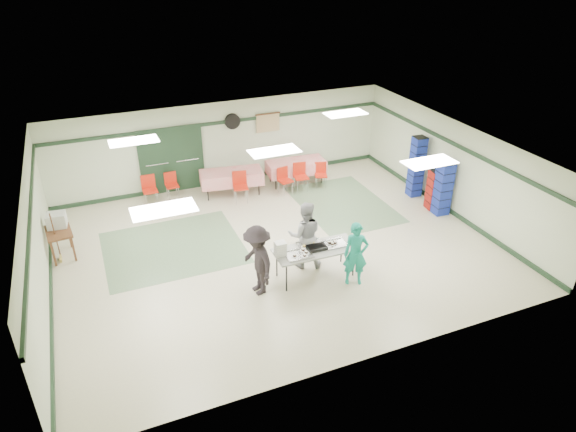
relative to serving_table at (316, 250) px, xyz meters
name	(u,v)px	position (x,y,z in m)	size (l,w,h in m)	color
floor	(276,247)	(-0.39, 1.59, -0.72)	(11.00, 11.00, 0.00)	#BCB498
ceiling	(274,150)	(-0.39, 1.59, 1.98)	(11.00, 11.00, 0.00)	white
wall_back	(224,143)	(-0.39, 6.09, 0.63)	(11.00, 11.00, 0.00)	beige
wall_front	(366,305)	(-0.39, -2.91, 0.63)	(11.00, 11.00, 0.00)	beige
wall_left	(36,245)	(-5.89, 1.59, 0.63)	(9.00, 9.00, 0.00)	beige
wall_right	(453,168)	(5.11, 1.59, 0.63)	(9.00, 9.00, 0.00)	beige
trim_back	(223,122)	(-0.39, 6.06, 1.33)	(11.00, 0.06, 0.10)	#1C3320
baseboard_back	(227,180)	(-0.39, 6.06, -0.66)	(11.00, 0.06, 0.12)	#1C3320
trim_left	(30,216)	(-5.86, 1.59, 1.33)	(9.00, 0.06, 0.10)	#1C3320
baseboard_left	(51,293)	(-5.86, 1.59, -0.66)	(9.00, 0.06, 0.12)	#1C3320
trim_right	(456,145)	(5.08, 1.59, 1.33)	(9.00, 0.06, 0.10)	#1C3320
baseboard_right	(446,208)	(5.08, 1.59, -0.66)	(9.00, 0.06, 0.12)	#1C3320
green_patch_a	(173,247)	(-2.89, 2.59, -0.72)	(3.50, 3.00, 0.01)	gray
green_patch_b	(343,204)	(2.41, 3.09, -0.72)	(2.50, 3.50, 0.01)	gray
double_door_left	(157,162)	(-2.59, 6.03, 0.33)	(0.90, 0.06, 2.10)	gray
double_door_right	(187,158)	(-1.64, 6.03, 0.33)	(0.90, 0.06, 2.10)	gray
door_frame	(172,160)	(-2.12, 6.01, 0.33)	(2.00, 0.03, 2.15)	#1C3320
wall_fan	(232,121)	(-0.09, 6.03, 1.33)	(0.50, 0.50, 0.10)	black
scroll_banner	(268,123)	(1.11, 6.03, 1.13)	(0.80, 0.02, 0.60)	tan
serving_table	(316,250)	(0.00, 0.00, 0.00)	(2.00, 0.85, 0.76)	#9C9B97
sheet_tray_right	(335,244)	(0.49, -0.01, 0.05)	(0.54, 0.41, 0.02)	silver
sheet_tray_mid	(311,245)	(-0.04, 0.17, 0.05)	(0.60, 0.46, 0.02)	silver
sheet_tray_left	(299,255)	(-0.48, -0.11, 0.05)	(0.60, 0.45, 0.02)	silver
baking_pan	(317,248)	(0.02, -0.02, 0.08)	(0.46, 0.29, 0.08)	black
foam_box_stack	(280,249)	(-0.86, 0.07, 0.21)	(0.25, 0.23, 0.34)	white
volunteer_teal	(356,254)	(0.73, -0.59, 0.06)	(0.57, 0.37, 1.56)	#15927E
volunteer_grey	(305,235)	(-0.04, 0.52, 0.14)	(0.84, 0.65, 1.72)	#99999E
volunteer_dark	(257,260)	(-1.47, -0.07, 0.13)	(1.09, 0.63, 1.69)	black
dining_table_a	(296,166)	(1.72, 5.12, -0.15)	(1.95, 0.98, 0.77)	red
dining_table_b	(232,177)	(-0.48, 5.12, -0.15)	(2.02, 1.12, 0.77)	red
chair_a	(300,174)	(1.63, 4.56, -0.16)	(0.46, 0.46, 0.91)	red
chair_b	(284,178)	(1.06, 4.55, -0.20)	(0.47, 0.47, 0.85)	red
chair_c	(321,172)	(2.34, 4.55, -0.22)	(0.48, 0.48, 0.81)	red
chair_d	(240,183)	(-0.38, 4.56, -0.14)	(0.51, 0.51, 0.94)	red
chair_loose_a	(171,182)	(-2.28, 5.60, -0.22)	(0.39, 0.39, 0.81)	red
chair_loose_b	(149,187)	(-2.98, 5.41, -0.16)	(0.43, 0.43, 0.91)	red
crate_stack_blue_a	(416,167)	(4.76, 2.80, 0.25)	(0.37, 0.37, 1.93)	#192A99
crate_stack_red	(435,190)	(4.76, 1.82, -0.10)	(0.38, 0.38, 1.24)	maroon
crate_stack_blue_b	(443,189)	(4.76, 1.48, 0.08)	(0.41, 0.41, 1.60)	#192A99
printer_table	(59,234)	(-5.54, 3.25, -0.08)	(0.68, 0.96, 0.74)	brown
office_printer	(56,220)	(-5.54, 3.49, 0.21)	(0.46, 0.40, 0.36)	#B8B8B3
broom	(55,236)	(-5.62, 3.11, -0.02)	(0.03, 0.03, 1.34)	brown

